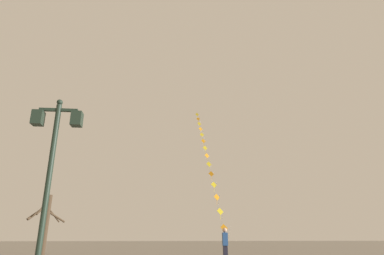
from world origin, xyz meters
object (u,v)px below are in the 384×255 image
kite_train (207,155)px  kite_flyer (225,245)px  bare_tree (45,225)px  twin_lantern_lamp_post (53,153)px

kite_train → kite_flyer: 13.11m
kite_train → kite_flyer: kite_train is taller
kite_train → kite_flyer: (-0.70, -10.96, -7.15)m
kite_train → bare_tree: (-10.12, -8.38, -6.17)m
twin_lantern_lamp_post → kite_train: bearing=70.4°
kite_flyer → bare_tree: (-9.42, 2.59, 0.98)m
kite_flyer → bare_tree: bearing=78.0°
twin_lantern_lamp_post → kite_train: size_ratio=0.26×
kite_flyer → bare_tree: 9.81m
twin_lantern_lamp_post → kite_flyer: (6.02, 7.91, -2.48)m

